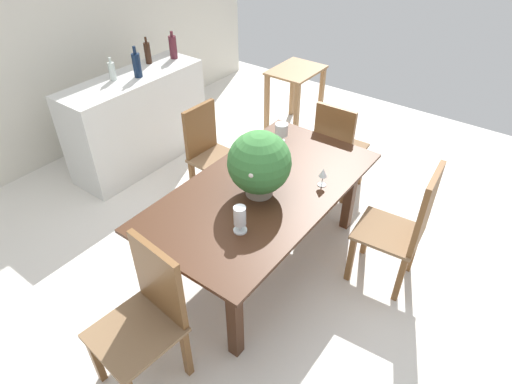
{
  "coord_description": "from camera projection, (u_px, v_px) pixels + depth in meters",
  "views": [
    {
      "loc": [
        -2.11,
        -1.73,
        2.68
      ],
      "look_at": [
        0.05,
        -0.13,
        0.64
      ],
      "focal_mm": 30.43,
      "sensor_mm": 36.0,
      "label": 1
    }
  ],
  "objects": [
    {
      "name": "ground_plane",
      "position": [
        241.0,
        248.0,
        3.79
      ],
      "size": [
        7.04,
        7.04,
        0.0
      ],
      "primitive_type": "plane",
      "color": "silver"
    },
    {
      "name": "back_wall",
      "position": [
        29.0,
        40.0,
        4.24
      ],
      "size": [
        6.4,
        0.1,
        2.6
      ],
      "primitive_type": "cube",
      "color": "beige",
      "rests_on": "ground"
    },
    {
      "name": "dining_table",
      "position": [
        263.0,
        199.0,
        3.28
      ],
      "size": [
        1.92,
        1.03,
        0.76
      ],
      "color": "#422616",
      "rests_on": "ground"
    },
    {
      "name": "chair_head_end",
      "position": [
        148.0,
        311.0,
        2.58
      ],
      "size": [
        0.52,
        0.51,
        1.01
      ],
      "rotation": [
        0.0,
        0.0,
        -1.67
      ],
      "color": "brown",
      "rests_on": "ground"
    },
    {
      "name": "chair_foot_end",
      "position": [
        337.0,
        146.0,
        4.11
      ],
      "size": [
        0.47,
        0.43,
        0.99
      ],
      "rotation": [
        0.0,
        0.0,
        1.6
      ],
      "color": "brown",
      "rests_on": "ground"
    },
    {
      "name": "chair_far_right",
      "position": [
        209.0,
        150.0,
        4.08
      ],
      "size": [
        0.43,
        0.43,
        0.95
      ],
      "rotation": [
        0.0,
        0.0,
        -0.03
      ],
      "color": "brown",
      "rests_on": "ground"
    },
    {
      "name": "chair_near_right",
      "position": [
        406.0,
        226.0,
        3.15
      ],
      "size": [
        0.46,
        0.5,
        1.07
      ],
      "rotation": [
        0.0,
        0.0,
        3.22
      ],
      "color": "brown",
      "rests_on": "ground"
    },
    {
      "name": "flower_centerpiece",
      "position": [
        259.0,
        163.0,
        3.01
      ],
      "size": [
        0.45,
        0.45,
        0.49
      ],
      "color": "gray",
      "rests_on": "dining_table"
    },
    {
      "name": "crystal_vase_left",
      "position": [
        281.0,
        130.0,
        3.69
      ],
      "size": [
        0.11,
        0.11,
        0.17
      ],
      "color": "silver",
      "rests_on": "dining_table"
    },
    {
      "name": "crystal_vase_center_near",
      "position": [
        240.0,
        217.0,
        2.77
      ],
      "size": [
        0.09,
        0.09,
        0.2
      ],
      "color": "silver",
      "rests_on": "dining_table"
    },
    {
      "name": "wine_glass",
      "position": [
        323.0,
        174.0,
        3.18
      ],
      "size": [
        0.06,
        0.06,
        0.15
      ],
      "color": "silver",
      "rests_on": "dining_table"
    },
    {
      "name": "kitchen_counter",
      "position": [
        138.0,
        121.0,
        4.62
      ],
      "size": [
        1.54,
        0.52,
        0.98
      ],
      "primitive_type": "cube",
      "color": "silver",
      "rests_on": "ground"
    },
    {
      "name": "wine_bottle_clear",
      "position": [
        148.0,
        53.0,
        4.55
      ],
      "size": [
        0.07,
        0.07,
        0.28
      ],
      "color": "black",
      "rests_on": "kitchen_counter"
    },
    {
      "name": "wine_bottle_amber",
      "position": [
        112.0,
        71.0,
        4.21
      ],
      "size": [
        0.06,
        0.06,
        0.22
      ],
      "color": "#B2BFB7",
      "rests_on": "kitchen_counter"
    },
    {
      "name": "wine_bottle_tall",
      "position": [
        137.0,
        65.0,
        4.25
      ],
      "size": [
        0.08,
        0.08,
        0.3
      ],
      "color": "#0F1E38",
      "rests_on": "kitchen_counter"
    },
    {
      "name": "wine_bottle_green",
      "position": [
        173.0,
        47.0,
        4.66
      ],
      "size": [
        0.08,
        0.08,
        0.29
      ],
      "color": "#511E28",
      "rests_on": "kitchen_counter"
    },
    {
      "name": "side_table",
      "position": [
        295.0,
        85.0,
        5.18
      ],
      "size": [
        0.65,
        0.5,
        0.76
      ],
      "color": "olive",
      "rests_on": "ground"
    }
  ]
}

